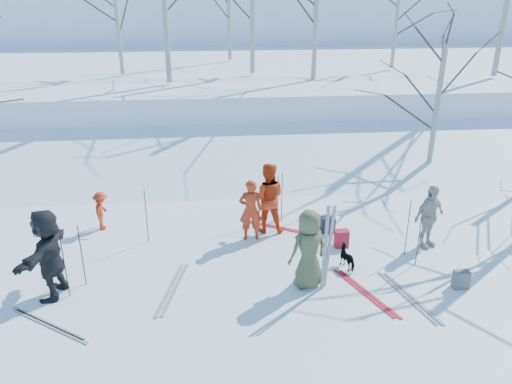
{
  "coord_description": "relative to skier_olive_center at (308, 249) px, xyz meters",
  "views": [
    {
      "loc": [
        -1.0,
        -9.01,
        5.71
      ],
      "look_at": [
        0.0,
        1.5,
        1.3
      ],
      "focal_mm": 35.0,
      "sensor_mm": 36.0,
      "label": 1
    }
  ],
  "objects": [
    {
      "name": "ground",
      "position": [
        -0.87,
        0.43,
        -0.83
      ],
      "size": [
        120.0,
        120.0,
        0.0
      ],
      "primitive_type": "plane",
      "color": "white",
      "rests_on": "ground"
    },
    {
      "name": "snow_ramp",
      "position": [
        -0.87,
        7.43,
        -0.68
      ],
      "size": [
        70.0,
        9.49,
        4.12
      ],
      "primitive_type": "cube",
      "rotation": [
        0.3,
        0.0,
        0.0
      ],
      "color": "white",
      "rests_on": "ground"
    },
    {
      "name": "snow_plateau",
      "position": [
        -0.87,
        17.43,
        0.17
      ],
      "size": [
        70.0,
        18.0,
        2.2
      ],
      "primitive_type": "cube",
      "color": "white",
      "rests_on": "ground"
    },
    {
      "name": "far_hill",
      "position": [
        -0.87,
        38.43,
        1.17
      ],
      "size": [
        90.0,
        30.0,
        6.0
      ],
      "primitive_type": "cube",
      "color": "white",
      "rests_on": "ground"
    },
    {
      "name": "skier_olive_center",
      "position": [
        0.0,
        0.0,
        0.0
      ],
      "size": [
        0.95,
        0.79,
        1.66
      ],
      "primitive_type": "imported",
      "rotation": [
        0.0,
        0.0,
        3.51
      ],
      "color": "#495030",
      "rests_on": "ground"
    },
    {
      "name": "skier_red_north",
      "position": [
        -0.98,
        2.13,
        -0.07
      ],
      "size": [
        0.56,
        0.37,
        1.52
      ],
      "primitive_type": "imported",
      "rotation": [
        0.0,
        0.0,
        3.14
      ],
      "color": "#B02B10",
      "rests_on": "ground"
    },
    {
      "name": "skier_redor_behind",
      "position": [
        -0.53,
        2.52,
        0.05
      ],
      "size": [
        0.95,
        0.79,
        1.77
      ],
      "primitive_type": "imported",
      "rotation": [
        0.0,
        0.0,
        3.0
      ],
      "color": "red",
      "rests_on": "ground"
    },
    {
      "name": "skier_red_seated",
      "position": [
        -4.63,
        2.99,
        -0.33
      ],
      "size": [
        0.39,
        0.66,
        1.0
      ],
      "primitive_type": "imported",
      "rotation": [
        0.0,
        0.0,
        1.54
      ],
      "color": "#B02B10",
      "rests_on": "ground"
    },
    {
      "name": "skier_cream_east",
      "position": [
        3.09,
        1.37,
        -0.07
      ],
      "size": [
        0.97,
        0.73,
        1.53
      ],
      "primitive_type": "imported",
      "rotation": [
        0.0,
        0.0,
        0.46
      ],
      "color": "beige",
      "rests_on": "ground"
    },
    {
      "name": "skier_grey_west",
      "position": [
        -5.05,
        0.14,
        0.09
      ],
      "size": [
        0.88,
        1.79,
        1.85
      ],
      "primitive_type": "imported",
      "rotation": [
        0.0,
        0.0,
        4.51
      ],
      "color": "black",
      "rests_on": "ground"
    },
    {
      "name": "dog",
      "position": [
        1.02,
        0.61,
        -0.59
      ],
      "size": [
        0.45,
        0.62,
        0.48
      ],
      "primitive_type": "imported",
      "rotation": [
        0.0,
        0.0,
        3.53
      ],
      "color": "black",
      "rests_on": "ground"
    },
    {
      "name": "upright_ski_left",
      "position": [
        0.28,
        -0.21,
        0.12
      ],
      "size": [
        0.08,
        0.16,
        1.9
      ],
      "primitive_type": "cube",
      "rotation": [
        0.07,
        0.0,
        0.05
      ],
      "color": "silver",
      "rests_on": "ground"
    },
    {
      "name": "upright_ski_right",
      "position": [
        0.37,
        -0.17,
        0.12
      ],
      "size": [
        0.14,
        0.23,
        1.89
      ],
      "primitive_type": "cube",
      "rotation": [
        0.1,
        0.0,
        0.34
      ],
      "color": "silver",
      "rests_on": "ground"
    },
    {
      "name": "ski_pair_a",
      "position": [
        1.92,
        -0.63,
        -0.82
      ],
      "size": [
        1.13,
        2.0,
        0.02
      ],
      "primitive_type": null,
      "rotation": [
        0.0,
        0.0,
        0.26
      ],
      "color": "silver",
      "rests_on": "ground"
    },
    {
      "name": "ski_pair_b",
      "position": [
        -0.16,
        2.58,
        -0.82
      ],
      "size": [
        1.84,
        2.07,
        0.02
      ],
      "primitive_type": null,
      "rotation": [
        0.0,
        0.0,
        1.05
      ],
      "color": "red",
      "rests_on": "ground"
    },
    {
      "name": "ski_pair_c",
      "position": [
        -4.91,
        -0.85,
        -0.82
      ],
      "size": [
        1.99,
        2.09,
        0.02
      ],
      "primitive_type": null,
      "rotation": [
        0.0,
        0.0,
        0.96
      ],
      "color": "silver",
      "rests_on": "ground"
    },
    {
      "name": "ski_pair_d",
      "position": [
        -2.74,
        0.09,
        -0.82
      ],
      "size": [
        1.01,
        1.98,
        0.02
      ],
      "primitive_type": null,
      "rotation": [
        0.0,
        0.0,
        -0.22
      ],
      "color": "silver",
      "rests_on": "ground"
    },
    {
      "name": "ski_pair_e",
      "position": [
        1.11,
        -0.41,
        -0.82
      ],
      "size": [
        1.51,
        2.04,
        0.02
      ],
      "primitive_type": null,
      "rotation": [
        0.0,
        0.0,
        0.38
      ],
      "color": "red",
      "rests_on": "ground"
    },
    {
      "name": "ski_pole_a",
      "position": [
        2.53,
        0.57,
        -0.16
      ],
      "size": [
        0.02,
        0.02,
        1.34
      ],
      "primitive_type": "cylinder",
      "color": "black",
      "rests_on": "ground"
    },
    {
      "name": "ski_pole_b",
      "position": [
        -0.24,
        2.76,
        -0.16
      ],
      "size": [
        0.02,
        0.02,
        1.34
      ],
      "primitive_type": "cylinder",
      "color": "black",
      "rests_on": "ground"
    },
    {
      "name": "ski_pole_c",
      "position": [
        -4.53,
        0.46,
        -0.16
      ],
      "size": [
        0.02,
        0.02,
        1.34
      ],
      "primitive_type": "cylinder",
      "color": "black",
      "rests_on": "ground"
    },
    {
      "name": "ski_pole_d",
      "position": [
        -4.76,
        0.06,
        -0.16
      ],
      "size": [
        0.02,
        0.02,
        1.34
      ],
      "primitive_type": "cylinder",
      "color": "black",
      "rests_on": "ground"
    },
    {
      "name": "ski_pole_e",
      "position": [
        -3.43,
        2.2,
        -0.16
      ],
      "size": [
        0.02,
        0.02,
        1.34
      ],
      "primitive_type": "cylinder",
      "color": "black",
      "rests_on": "ground"
    },
    {
      "name": "ski_pole_f",
      "position": [
        -5.12,
        0.29,
        -0.16
      ],
      "size": [
        0.02,
        0.02,
        1.34
      ],
      "primitive_type": "cylinder",
      "color": "black",
      "rests_on": "ground"
    },
    {
      "name": "ski_pole_g",
      "position": [
        2.45,
        1.02,
        -0.16
      ],
      "size": [
        0.02,
        0.02,
        1.34
      ],
      "primitive_type": "cylinder",
      "color": "black",
      "rests_on": "ground"
    },
    {
      "name": "ski_pole_h",
      "position": [
        -0.1,
        3.02,
        -0.16
      ],
      "size": [
        0.02,
        0.02,
        1.34
      ],
      "primitive_type": "cylinder",
      "color": "black",
      "rests_on": "ground"
    },
    {
      "name": "backpack_red",
      "position": [
        1.1,
        1.52,
        -0.62
      ],
      "size": [
        0.32,
        0.22,
        0.42
      ],
      "primitive_type": "cube",
      "color": "maroon",
      "rests_on": "ground"
    },
    {
      "name": "backpack_grey",
      "position": [
        3.08,
        -0.39,
        -0.64
      ],
      "size": [
        0.3,
        0.2,
        0.38
      ],
      "primitive_type": "cube",
      "color": "#505357",
      "rests_on": "ground"
    },
    {
      "name": "backpack_dark",
      "position": [
        0.96,
        2.3,
        -0.63
      ],
      "size": [
        0.34,
        0.24,
        0.4
      ],
      "primitive_type": "cube",
      "color": "black",
      "rests_on": "ground"
    },
    {
      "name": "birch_plateau_b",
      "position": [
        6.46,
        13.83,
        3.38
      ],
      "size": [
        3.41,
        3.41,
        4.02
      ],
      "primitive_type": null,
      "color": "silver",
      "rests_on": "snow_plateau"
    },
    {
      "name": "birch_plateau_c",
      "position": [
        -0.74,
        17.2,
        4.11
      ],
      "size": [
        4.45,
        4.45,
        5.49
      ],
      "primitive_type": null,
      "color": "silver",
      "rests_on": "snow_plateau"
    },
    {
      "name": "birch_plateau_e",
      "position": [
        2.39,
        11.59,
        4.26
      ],
      "size": [
        4.65,
        4.65,
        5.78
      ],
      "primitive_type": null,
      "color": "silver",
      "rests_on": "snow_plateau"
    },
    {
      "name": "birch_plateau_g",
      "position": [
        -5.46,
        13.23,
        3.58
      ],
      "size": [
        3.7,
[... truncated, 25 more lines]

